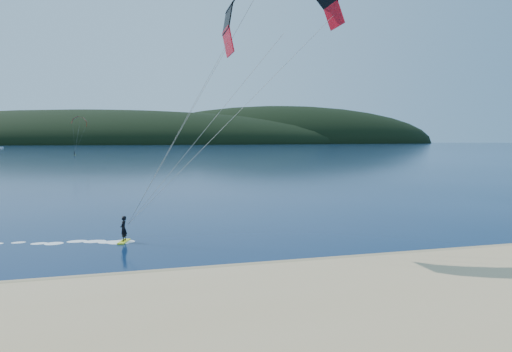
# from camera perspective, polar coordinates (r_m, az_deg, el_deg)

# --- Properties ---
(ground) EXTENTS (1800.00, 1800.00, 0.00)m
(ground) POSITION_cam_1_polar(r_m,az_deg,el_deg) (21.47, 2.45, -15.77)
(ground) COLOR #071A37
(ground) RESTS_ON ground
(wet_sand) EXTENTS (220.00, 2.50, 0.10)m
(wet_sand) POSITION_cam_1_polar(r_m,az_deg,el_deg) (25.56, -0.56, -12.24)
(wet_sand) COLOR olive
(wet_sand) RESTS_ON ground
(headland) EXTENTS (1200.00, 310.00, 140.00)m
(headland) POSITION_cam_1_polar(r_m,az_deg,el_deg) (764.56, -14.04, 4.13)
(headland) COLOR black
(headland) RESTS_ON ground
(kitesurfer_near) EXTENTS (25.86, 7.76, 18.52)m
(kitesurfer_near) POSITION_cam_1_polar(r_m,az_deg,el_deg) (30.28, 2.73, 17.46)
(kitesurfer_near) COLOR #DCEF1C
(kitesurfer_near) RESTS_ON ground
(kitesurfer_far) EXTENTS (7.58, 6.59, 17.44)m
(kitesurfer_far) POSITION_cam_1_polar(r_m,az_deg,el_deg) (222.78, -22.31, 6.32)
(kitesurfer_far) COLOR #DCEF1C
(kitesurfer_far) RESTS_ON ground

